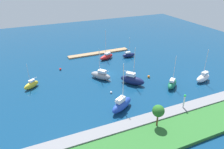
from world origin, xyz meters
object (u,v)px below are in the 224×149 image
Objects in this scene: harbor_beacon at (184,100)px; sailboat_white_mid_basin at (203,78)px; sailboat_navy_lone_south at (129,55)px; sailboat_navy_lone_north at (132,80)px; sailboat_blue_inner_mooring at (122,104)px; sailboat_red_west_end at (107,57)px; mooring_buoy_orange at (149,77)px; sailboat_green_near_pier at (172,84)px; mooring_buoy_red at (60,69)px; park_tree_west at (158,111)px; sailboat_yellow_off_beacon at (31,85)px; pier_dock at (99,53)px; sailboat_gray_east_end at (101,75)px; mooring_buoy_white at (111,92)px.

harbor_beacon is 19.34m from sailboat_white_mid_basin.
sailboat_navy_lone_north is at bearing -112.08° from sailboat_navy_lone_south.
sailboat_blue_inner_mooring is 1.07× the size of sailboat_red_west_end.
sailboat_blue_inner_mooring is at bearing 37.67° from mooring_buoy_orange.
sailboat_red_west_end is at bearing -83.56° from harbor_beacon.
sailboat_blue_inner_mooring is at bearing -79.40° from sailboat_navy_lone_north.
sailboat_green_near_pier is at bearing 86.99° from sailboat_red_west_end.
mooring_buoy_red is (18.75, 2.85, -0.69)m from sailboat_red_west_end.
park_tree_west is 41.69m from mooring_buoy_red.
sailboat_navy_lone_south is at bearing -177.31° from mooring_buoy_red.
sailboat_blue_inner_mooring is 1.55× the size of sailboat_navy_lone_south.
sailboat_navy_lone_north reaches higher than mooring_buoy_orange.
sailboat_red_west_end is at bearing -67.24° from sailboat_white_mid_basin.
sailboat_navy_lone_north is at bearing -74.33° from harbor_beacon.
sailboat_navy_lone_north is 21.87m from sailboat_red_west_end.
sailboat_red_west_end is at bearing -97.05° from park_tree_west.
harbor_beacon is 10.12m from park_tree_west.
harbor_beacon is at bearing -54.97° from sailboat_blue_inner_mooring.
sailboat_white_mid_basin is at bearing 126.51° from sailboat_yellow_off_beacon.
mooring_buoy_red is (39.59, -26.41, -0.91)m from sailboat_white_mid_basin.
sailboat_white_mid_basin is at bearing -64.00° from sailboat_navy_lone_south.
sailboat_navy_lone_north is 14.25× the size of mooring_buoy_orange.
sailboat_navy_lone_north is at bearing 90.55° from pier_dock.
sailboat_white_mid_basin is (-16.41, -10.03, -2.00)m from harbor_beacon.
sailboat_red_west_end is (20.84, -29.26, -0.22)m from sailboat_white_mid_basin.
sailboat_red_west_end is (-0.73, 6.85, 0.81)m from pier_dock.
sailboat_yellow_off_beacon is (49.97, -17.35, -0.20)m from sailboat_white_mid_basin.
harbor_beacon is at bearing 168.55° from sailboat_gray_east_end.
mooring_buoy_orange is at bearing 9.00° from sailboat_blue_inner_mooring.
sailboat_green_near_pier is 1.24× the size of sailboat_navy_lone_south.
harbor_beacon is 43.37m from sailboat_yellow_off_beacon.
mooring_buoy_white is (3.37, -17.80, -4.40)m from park_tree_west.
pier_dock is 30.85× the size of mooring_buoy_orange.
sailboat_navy_lone_south is at bearing 30.88° from sailboat_blue_inner_mooring.
sailboat_navy_lone_north is at bearing 126.52° from sailboat_yellow_off_beacon.
park_tree_west is at bearing -174.67° from sailboat_green_near_pier.
sailboat_green_near_pier is (-9.96, 6.60, -0.29)m from sailboat_navy_lone_north.
mooring_buoy_orange is (-14.62, 5.57, -0.90)m from sailboat_gray_east_end.
sailboat_red_west_end is at bearing 71.05° from sailboat_green_near_pier.
park_tree_west is at bearing 61.60° from mooring_buoy_orange.
sailboat_navy_lone_north is 26.40m from mooring_buoy_red.
sailboat_yellow_off_beacon is 36.66m from mooring_buoy_orange.
mooring_buoy_white is (-0.69, -8.28, -1.23)m from sailboat_blue_inner_mooring.
park_tree_west reaches higher than mooring_buoy_red.
sailboat_gray_east_end is at bearing -20.85° from mooring_buoy_orange.
sailboat_gray_east_end is at bearing -139.44° from sailboat_navy_lone_south.
sailboat_red_west_end is 18.98m from mooring_buoy_red.
mooring_buoy_white is 15.63m from mooring_buoy_orange.
sailboat_gray_east_end is at bearing 57.46° from sailboat_blue_inner_mooring.
sailboat_navy_lone_south is (-18.21, -30.97, -0.59)m from sailboat_blue_inner_mooring.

